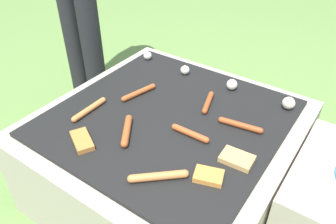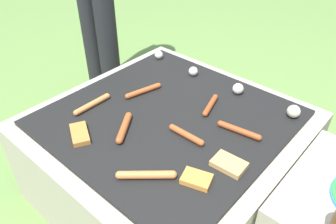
{
  "view_description": "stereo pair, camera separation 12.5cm",
  "coord_description": "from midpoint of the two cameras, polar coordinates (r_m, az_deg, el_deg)",
  "views": [
    {
      "loc": [
        0.62,
        -0.88,
        1.26
      ],
      "look_at": [
        0.0,
        0.0,
        0.47
      ],
      "focal_mm": 35.0,
      "sensor_mm": 36.0,
      "label": 1
    },
    {
      "loc": [
        0.71,
        -0.8,
        1.26
      ],
      "look_at": [
        0.0,
        0.0,
        0.47
      ],
      "focal_mm": 35.0,
      "sensor_mm": 36.0,
      "label": 2
    }
  ],
  "objects": [
    {
      "name": "sausage_front_right",
      "position": [
        1.29,
        15.0,
        -3.22
      ],
      "size": [
        0.18,
        0.05,
        0.02
      ],
      "color": "#93421E",
      "rests_on": "grill"
    },
    {
      "name": "mushroom_row",
      "position": [
        1.54,
        12.76,
        4.62
      ],
      "size": [
        0.81,
        0.07,
        0.05
      ],
      "color": "silver",
      "rests_on": "grill"
    },
    {
      "name": "bread_slice_right",
      "position": [
        1.27,
        -12.43,
        -3.84
      ],
      "size": [
        0.14,
        0.11,
        0.02
      ],
      "color": "#B27033",
      "rests_on": "grill"
    },
    {
      "name": "ground_plane",
      "position": [
        1.65,
        2.22,
        -13.27
      ],
      "size": [
        14.0,
        14.0,
        0.0
      ],
      "primitive_type": "plane",
      "color": "#608442"
    },
    {
      "name": "sausage_mid_left",
      "position": [
        1.41,
        -10.62,
        1.28
      ],
      "size": [
        0.03,
        0.19,
        0.02
      ],
      "color": "#C6753D",
      "rests_on": "grill"
    },
    {
      "name": "bread_slice_center",
      "position": [
        1.15,
        13.68,
        -8.94
      ],
      "size": [
        0.12,
        0.08,
        0.02
      ],
      "color": "tan",
      "rests_on": "grill"
    },
    {
      "name": "sausage_back_left",
      "position": [
        1.26,
        -4.86,
        -2.8
      ],
      "size": [
        0.11,
        0.15,
        0.03
      ],
      "color": "#A34C23",
      "rests_on": "grill"
    },
    {
      "name": "sausage_back_right",
      "position": [
        1.24,
        6.1,
        -4.08
      ],
      "size": [
        0.16,
        0.03,
        0.02
      ],
      "color": "#A34C23",
      "rests_on": "grill"
    },
    {
      "name": "bread_slice_left",
      "position": [
        1.08,
        8.36,
        -11.61
      ],
      "size": [
        0.11,
        0.09,
        0.02
      ],
      "color": "#D18438",
      "rests_on": "grill"
    },
    {
      "name": "sausage_mid_right",
      "position": [
        1.08,
        -0.46,
        -11.03
      ],
      "size": [
        0.16,
        0.14,
        0.03
      ],
      "color": "#C6753D",
      "rests_on": "grill"
    },
    {
      "name": "sausage_front_left",
      "position": [
        1.4,
        9.94,
        1.12
      ],
      "size": [
        0.06,
        0.15,
        0.02
      ],
      "color": "#93421E",
      "rests_on": "grill"
    },
    {
      "name": "sausage_front_center",
      "position": [
        1.48,
        -1.91,
        3.65
      ],
      "size": [
        0.06,
        0.18,
        0.02
      ],
      "color": "#A34C23",
      "rests_on": "grill"
    },
    {
      "name": "grill",
      "position": [
        1.49,
        2.42,
        -7.73
      ],
      "size": [
        1.0,
        1.0,
        0.45
      ],
      "color": "#A89E8C",
      "rests_on": "ground_plane"
    }
  ]
}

